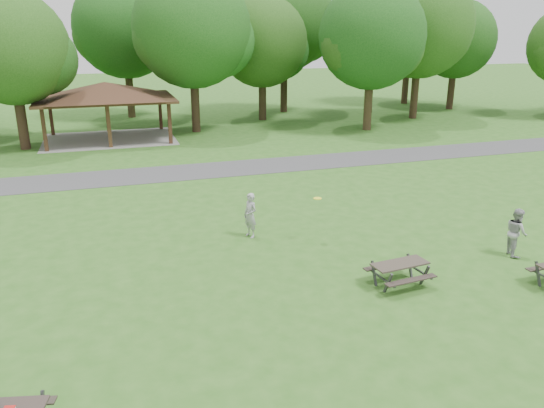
{
  "coord_description": "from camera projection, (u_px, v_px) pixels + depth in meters",
  "views": [
    {
      "loc": [
        -4.27,
        -12.54,
        7.1
      ],
      "look_at": [
        1.0,
        4.0,
        1.3
      ],
      "focal_mm": 35.0,
      "sensor_mm": 36.0,
      "label": 1
    }
  ],
  "objects": [
    {
      "name": "ground",
      "position": [
        281.0,
        295.0,
        14.81
      ],
      "size": [
        160.0,
        160.0,
        0.0
      ],
      "primitive_type": "plane",
      "color": "#2C5F1B",
      "rests_on": "ground"
    },
    {
      "name": "asphalt_path",
      "position": [
        195.0,
        171.0,
        27.46
      ],
      "size": [
        120.0,
        3.2,
        0.02
      ],
      "primitive_type": "cube",
      "color": "#3F3E41",
      "rests_on": "ground"
    },
    {
      "name": "pavilion",
      "position": [
        105.0,
        93.0,
        34.38
      ],
      "size": [
        8.6,
        7.01,
        3.76
      ],
      "color": "#311F12",
      "rests_on": "ground"
    },
    {
      "name": "tree_row_d",
      "position": [
        13.0,
        51.0,
        30.78
      ],
      "size": [
        6.93,
        6.6,
        9.27
      ],
      "color": "black",
      "rests_on": "ground"
    },
    {
      "name": "tree_row_e",
      "position": [
        193.0,
        32.0,
        35.88
      ],
      "size": [
        8.4,
        8.0,
        11.02
      ],
      "color": "black",
      "rests_on": "ground"
    },
    {
      "name": "tree_row_f",
      "position": [
        263.0,
        44.0,
        41.07
      ],
      "size": [
        7.35,
        7.0,
        9.55
      ],
      "color": "black",
      "rests_on": "ground"
    },
    {
      "name": "tree_row_g",
      "position": [
        373.0,
        39.0,
        36.77
      ],
      "size": [
        7.77,
        7.4,
        10.25
      ],
      "color": "#332416",
      "rests_on": "ground"
    },
    {
      "name": "tree_row_h",
      "position": [
        421.0,
        28.0,
        41.44
      ],
      "size": [
        8.61,
        8.2,
        11.37
      ],
      "color": "#302015",
      "rests_on": "ground"
    },
    {
      "name": "tree_row_i",
      "position": [
        457.0,
        42.0,
        46.68
      ],
      "size": [
        7.14,
        6.8,
        9.52
      ],
      "color": "black",
      "rests_on": "ground"
    },
    {
      "name": "tree_deep_b",
      "position": [
        126.0,
        30.0,
        41.93
      ],
      "size": [
        8.4,
        8.0,
        11.13
      ],
      "color": "#332416",
      "rests_on": "ground"
    },
    {
      "name": "tree_deep_c",
      "position": [
        285.0,
        23.0,
        44.59
      ],
      "size": [
        8.82,
        8.4,
        11.9
      ],
      "color": "black",
      "rests_on": "ground"
    },
    {
      "name": "tree_deep_d",
      "position": [
        411.0,
        28.0,
        49.82
      ],
      "size": [
        8.4,
        8.0,
        11.27
      ],
      "color": "black",
      "rests_on": "ground"
    },
    {
      "name": "picnic_table_middle",
      "position": [
        400.0,
        268.0,
        15.21
      ],
      "size": [
        1.77,
        1.48,
        0.71
      ],
      "color": "#322B24",
      "rests_on": "ground"
    },
    {
      "name": "frisbee_in_flight",
      "position": [
        317.0,
        198.0,
        18.03
      ],
      "size": [
        0.35,
        0.35,
        0.02
      ],
      "color": "#F9F527",
      "rests_on": "ground"
    },
    {
      "name": "frisbee_thrower",
      "position": [
        250.0,
        215.0,
        18.67
      ],
      "size": [
        0.58,
        0.69,
        1.61
      ],
      "primitive_type": "imported",
      "rotation": [
        0.0,
        0.0,
        -1.17
      ],
      "color": "#9C9C9F",
      "rests_on": "ground"
    },
    {
      "name": "frisbee_catcher",
      "position": [
        516.0,
        232.0,
        17.16
      ],
      "size": [
        0.8,
        0.92,
        1.59
      ],
      "primitive_type": "imported",
      "rotation": [
        0.0,
        0.0,
        1.28
      ],
      "color": "#9D9DA0",
      "rests_on": "ground"
    }
  ]
}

